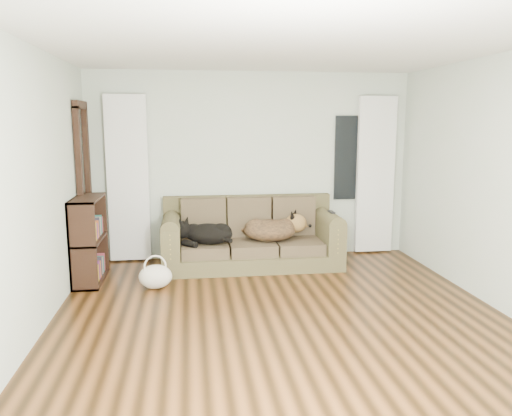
{
  "coord_description": "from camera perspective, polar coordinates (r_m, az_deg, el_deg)",
  "views": [
    {
      "loc": [
        -0.88,
        -4.48,
        1.92
      ],
      "look_at": [
        -0.06,
        1.6,
        0.85
      ],
      "focal_mm": 35.0,
      "sensor_mm": 36.0,
      "label": 1
    }
  ],
  "objects": [
    {
      "name": "bookshelf",
      "position": [
        6.35,
        -18.53,
        -3.57
      ],
      "size": [
        0.4,
        0.85,
        1.03
      ],
      "primitive_type": "cube",
      "rotation": [
        0.0,
        0.0,
        0.11
      ],
      "color": "black",
      "rests_on": "floor"
    },
    {
      "name": "wall_right",
      "position": [
        5.5,
        27.08,
        2.33
      ],
      "size": [
        0.04,
        5.0,
        2.6
      ],
      "primitive_type": "cube",
      "color": "beige",
      "rests_on": "ground"
    },
    {
      "name": "curtain_right",
      "position": [
        7.44,
        13.48,
        3.66
      ],
      "size": [
        0.55,
        0.08,
        2.25
      ],
      "primitive_type": "cube",
      "color": "white",
      "rests_on": "ground"
    },
    {
      "name": "tote_bag",
      "position": [
        5.95,
        -11.42,
        -7.52
      ],
      "size": [
        0.41,
        0.33,
        0.28
      ],
      "primitive_type": "ellipsoid",
      "rotation": [
        0.0,
        0.0,
        -0.1
      ],
      "color": "silver",
      "rests_on": "floor"
    },
    {
      "name": "dog_shepherd",
      "position": [
        6.66,
        1.9,
        -2.53
      ],
      "size": [
        0.79,
        0.62,
        0.32
      ],
      "primitive_type": "ellipsoid",
      "rotation": [
        0.0,
        0.0,
        2.97
      ],
      "color": "black",
      "rests_on": "sofa"
    },
    {
      "name": "dog_black_lab",
      "position": [
        6.52,
        -5.76,
        -2.94
      ],
      "size": [
        0.75,
        0.65,
        0.27
      ],
      "primitive_type": "ellipsoid",
      "rotation": [
        0.0,
        0.0,
        -0.38
      ],
      "color": "black",
      "rests_on": "sofa"
    },
    {
      "name": "wall_back",
      "position": [
        7.06,
        -0.52,
        4.84
      ],
      "size": [
        4.5,
        0.04,
        2.6
      ],
      "primitive_type": "cube",
      "color": "beige",
      "rests_on": "ground"
    },
    {
      "name": "sofa",
      "position": [
        6.67,
        -0.54,
        -2.86
      ],
      "size": [
        2.34,
        1.01,
        0.96
      ],
      "primitive_type": "cube",
      "color": "brown",
      "rests_on": "floor"
    },
    {
      "name": "ceiling",
      "position": [
        4.61,
        3.55,
        18.35
      ],
      "size": [
        5.0,
        5.0,
        0.0
      ],
      "primitive_type": "plane",
      "color": "white",
      "rests_on": "ground"
    },
    {
      "name": "door_casing",
      "position": [
        6.72,
        -18.99,
        1.9
      ],
      "size": [
        0.07,
        0.6,
        2.1
      ],
      "primitive_type": "cube",
      "color": "black",
      "rests_on": "ground"
    },
    {
      "name": "floor",
      "position": [
        4.95,
        3.23,
        -12.95
      ],
      "size": [
        5.0,
        5.0,
        0.0
      ],
      "primitive_type": "plane",
      "color": "black",
      "rests_on": "ground"
    },
    {
      "name": "wall_left",
      "position": [
        4.72,
        -24.5,
        1.46
      ],
      "size": [
        0.04,
        5.0,
        2.6
      ],
      "primitive_type": "cube",
      "color": "beige",
      "rests_on": "ground"
    },
    {
      "name": "curtain_left",
      "position": [
        6.99,
        -14.43,
        3.24
      ],
      "size": [
        0.55,
        0.08,
        2.25
      ],
      "primitive_type": "cube",
      "color": "white",
      "rests_on": "ground"
    },
    {
      "name": "tv_remote",
      "position": [
        6.71,
        8.62,
        -0.45
      ],
      "size": [
        0.05,
        0.16,
        0.02
      ],
      "primitive_type": "cube",
      "rotation": [
        0.0,
        0.0,
        0.05
      ],
      "color": "black",
      "rests_on": "sofa"
    },
    {
      "name": "window_pane",
      "position": [
        7.35,
        10.85,
        5.64
      ],
      "size": [
        0.5,
        0.03,
        1.2
      ],
      "primitive_type": "cube",
      "color": "black",
      "rests_on": "wall_back"
    }
  ]
}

